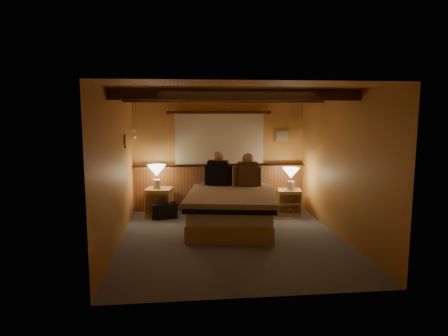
{
  "coord_description": "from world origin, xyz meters",
  "views": [
    {
      "loc": [
        -0.81,
        -6.27,
        2.08
      ],
      "look_at": [
        -0.08,
        0.4,
        1.12
      ],
      "focal_mm": 32.0,
      "sensor_mm": 36.0,
      "label": 1
    }
  ],
  "objects": [
    {
      "name": "wall_back",
      "position": [
        0.0,
        2.1,
        1.2
      ],
      "size": [
        3.6,
        0.0,
        3.6
      ],
      "primitive_type": "plane",
      "rotation": [
        1.57,
        0.0,
        0.0
      ],
      "color": "#C18845",
      "rests_on": "floor"
    },
    {
      "name": "framed_print",
      "position": [
        1.35,
        2.08,
        1.55
      ],
      "size": [
        0.3,
        0.04,
        0.25
      ],
      "color": "#AB8355",
      "rests_on": "wall_back"
    },
    {
      "name": "wall_front",
      "position": [
        0.0,
        -2.1,
        1.2
      ],
      "size": [
        3.6,
        0.0,
        3.6
      ],
      "primitive_type": "plane",
      "rotation": [
        -1.57,
        0.0,
        0.0
      ],
      "color": "#C18845",
      "rests_on": "floor"
    },
    {
      "name": "ceiling_beams",
      "position": [
        0.0,
        0.15,
        2.31
      ],
      "size": [
        3.6,
        1.65,
        0.16
      ],
      "color": "#4E2F13",
      "rests_on": "ceiling"
    },
    {
      "name": "duffel_bag",
      "position": [
        -1.15,
        1.43,
        0.15
      ],
      "size": [
        0.52,
        0.37,
        0.34
      ],
      "rotation": [
        0.0,
        0.0,
        0.2
      ],
      "color": "black",
      "rests_on": "floor"
    },
    {
      "name": "person_right",
      "position": [
        0.45,
        1.15,
        0.92
      ],
      "size": [
        0.54,
        0.25,
        0.66
      ],
      "rotation": [
        0.0,
        0.0,
        -0.09
      ],
      "color": "#4E321F",
      "rests_on": "bed"
    },
    {
      "name": "ceiling",
      "position": [
        0.0,
        0.0,
        2.4
      ],
      "size": [
        4.2,
        4.2,
        0.0
      ],
      "primitive_type": "plane",
      "rotation": [
        3.14,
        0.0,
        0.0
      ],
      "color": "#C8854B",
      "rests_on": "wall_back"
    },
    {
      "name": "lamp_left",
      "position": [
        -1.29,
        1.63,
        0.88
      ],
      "size": [
        0.36,
        0.36,
        0.47
      ],
      "color": "beige",
      "rests_on": "nightstand_left"
    },
    {
      "name": "curtain_window",
      "position": [
        0.0,
        2.03,
        1.52
      ],
      "size": [
        2.18,
        0.09,
        1.11
      ],
      "color": "#4E2F13",
      "rests_on": "wall_back"
    },
    {
      "name": "nightstand_right",
      "position": [
        1.36,
        1.46,
        0.25
      ],
      "size": [
        0.53,
        0.49,
        0.5
      ],
      "rotation": [
        0.0,
        0.0,
        -0.19
      ],
      "color": "tan",
      "rests_on": "floor"
    },
    {
      "name": "lamp_right",
      "position": [
        1.38,
        1.45,
        0.82
      ],
      "size": [
        0.34,
        0.34,
        0.45
      ],
      "color": "beige",
      "rests_on": "nightstand_right"
    },
    {
      "name": "wall_left",
      "position": [
        -1.8,
        0.0,
        1.2
      ],
      "size": [
        0.0,
        4.2,
        4.2
      ],
      "primitive_type": "plane",
      "rotation": [
        1.57,
        0.0,
        1.57
      ],
      "color": "#C18845",
      "rests_on": "floor"
    },
    {
      "name": "bed",
      "position": [
        0.08,
        0.6,
        0.34
      ],
      "size": [
        1.77,
        2.14,
        0.66
      ],
      "rotation": [
        0.0,
        0.0,
        -0.17
      ],
      "color": "tan",
      "rests_on": "floor"
    },
    {
      "name": "person_left",
      "position": [
        -0.1,
        1.29,
        0.93
      ],
      "size": [
        0.55,
        0.31,
        0.68
      ],
      "rotation": [
        0.0,
        0.0,
        -0.25
      ],
      "color": "black",
      "rests_on": "bed"
    },
    {
      "name": "coat_rail",
      "position": [
        -1.72,
        1.58,
        1.67
      ],
      "size": [
        0.05,
        0.55,
        0.24
      ],
      "color": "white",
      "rests_on": "wall_left"
    },
    {
      "name": "floor",
      "position": [
        0.0,
        0.0,
        0.0
      ],
      "size": [
        4.2,
        4.2,
        0.0
      ],
      "primitive_type": "plane",
      "color": "#555A64",
      "rests_on": "ground"
    },
    {
      "name": "nightstand_left",
      "position": [
        -1.25,
        1.66,
        0.27
      ],
      "size": [
        0.57,
        0.53,
        0.55
      ],
      "rotation": [
        0.0,
        0.0,
        -0.18
      ],
      "color": "tan",
      "rests_on": "floor"
    },
    {
      "name": "wall_right",
      "position": [
        1.8,
        0.0,
        1.2
      ],
      "size": [
        0.0,
        4.2,
        4.2
      ],
      "primitive_type": "plane",
      "rotation": [
        1.57,
        0.0,
        -1.57
      ],
      "color": "#C18845",
      "rests_on": "floor"
    },
    {
      "name": "wainscot",
      "position": [
        0.0,
        2.04,
        0.49
      ],
      "size": [
        3.6,
        0.23,
        0.94
      ],
      "color": "brown",
      "rests_on": "wall_back"
    }
  ]
}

